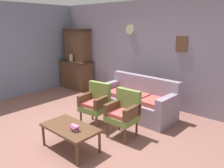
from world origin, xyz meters
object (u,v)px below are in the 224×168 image
(floral_couch, at_px, (137,102))
(armchair_near_cabinet, at_px, (124,112))
(book_stack_on_table, at_px, (75,128))
(side_cabinet, at_px, (77,75))
(vase_on_cabinet, at_px, (71,58))
(coffee_table, at_px, (70,129))
(armchair_by_doorway, at_px, (95,102))

(floral_couch, xyz_separation_m, armchair_near_cabinet, (0.41, -1.02, 0.17))
(book_stack_on_table, bearing_deg, side_cabinet, 139.75)
(vase_on_cabinet, bearing_deg, floral_couch, -7.32)
(side_cabinet, relative_size, coffee_table, 1.16)
(floral_couch, bearing_deg, book_stack_on_table, -84.48)
(vase_on_cabinet, bearing_deg, side_cabinet, 83.51)
(floral_couch, height_order, armchair_near_cabinet, same)
(vase_on_cabinet, relative_size, armchair_near_cabinet, 0.26)
(floral_couch, xyz_separation_m, coffee_table, (0.02, -1.99, 0.05))
(vase_on_cabinet, distance_m, armchair_by_doorway, 2.91)
(coffee_table, bearing_deg, armchair_near_cabinet, 68.43)
(book_stack_on_table, bearing_deg, floral_couch, 95.52)
(armchair_by_doorway, height_order, coffee_table, armchair_by_doorway)
(armchair_near_cabinet, relative_size, book_stack_on_table, 5.70)
(side_cabinet, bearing_deg, armchair_by_doorway, -32.01)
(armchair_by_doorway, relative_size, book_stack_on_table, 5.70)
(vase_on_cabinet, height_order, armchair_near_cabinet, vase_on_cabinet)
(vase_on_cabinet, height_order, coffee_table, vase_on_cabinet)
(coffee_table, height_order, book_stack_on_table, book_stack_on_table)
(vase_on_cabinet, relative_size, armchair_by_doorway, 0.26)
(coffee_table, xyz_separation_m, book_stack_on_table, (0.17, -0.04, 0.09))
(floral_couch, xyz_separation_m, armchair_by_doorway, (-0.37, -1.00, 0.17))
(side_cabinet, height_order, coffee_table, side_cabinet)
(side_cabinet, xyz_separation_m, armchair_by_doorway, (2.48, -1.55, 0.03))
(armchair_by_doorway, xyz_separation_m, book_stack_on_table, (0.57, -1.03, -0.03))
(armchair_near_cabinet, xyz_separation_m, coffee_table, (-0.38, -0.97, -0.12))
(book_stack_on_table, bearing_deg, armchair_near_cabinet, 78.19)
(armchair_by_doorway, relative_size, armchair_near_cabinet, 1.00)
(armchair_by_doorway, bearing_deg, armchair_near_cabinet, -1.39)
(vase_on_cabinet, relative_size, coffee_table, 0.23)
(side_cabinet, height_order, armchair_near_cabinet, side_cabinet)
(coffee_table, distance_m, book_stack_on_table, 0.20)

